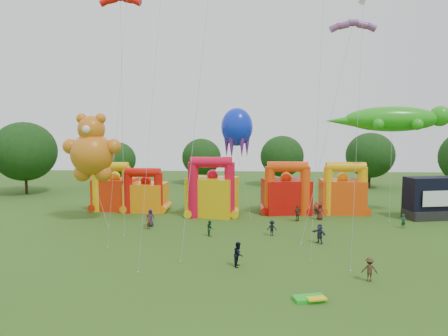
# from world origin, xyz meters

# --- Properties ---
(ground) EXTENTS (160.00, 160.00, 0.00)m
(ground) POSITION_xyz_m (0.00, 0.00, 0.00)
(ground) COLOR #2D4F16
(ground) RESTS_ON ground
(tree_ring) EXTENTS (119.58, 121.64, 12.07)m
(tree_ring) POSITION_xyz_m (-1.14, 0.59, 6.26)
(tree_ring) COLOR #352314
(tree_ring) RESTS_ON ground
(bouncy_castle_0) EXTENTS (5.62, 4.73, 6.56)m
(bouncy_castle_0) POSITION_xyz_m (-16.80, 29.24, 2.49)
(bouncy_castle_0) COLOR red
(bouncy_castle_0) RESTS_ON ground
(bouncy_castle_1) EXTENTS (5.42, 4.50, 5.87)m
(bouncy_castle_1) POSITION_xyz_m (-12.42, 28.58, 2.23)
(bouncy_castle_1) COLOR orange
(bouncy_castle_1) RESTS_ON ground
(bouncy_castle_2) EXTENTS (6.65, 5.82, 7.50)m
(bouncy_castle_2) POSITION_xyz_m (-3.37, 26.37, 2.83)
(bouncy_castle_2) COLOR #DEAF0B
(bouncy_castle_2) RESTS_ON ground
(bouncy_castle_3) EXTENTS (6.46, 5.57, 6.81)m
(bouncy_castle_3) POSITION_xyz_m (6.05, 28.57, 2.57)
(bouncy_castle_3) COLOR red
(bouncy_castle_3) RESTS_ON ground
(bouncy_castle_4) EXTENTS (5.61, 4.56, 6.73)m
(bouncy_castle_4) POSITION_xyz_m (13.33, 28.90, 2.55)
(bouncy_castle_4) COLOR #EF470D
(bouncy_castle_4) RESTS_ON ground
(stage_trailer) EXTENTS (8.34, 4.51, 5.10)m
(stage_trailer) POSITION_xyz_m (24.20, 26.41, 2.46)
(stage_trailer) COLOR black
(stage_trailer) RESTS_ON ground
(teddy_bear_kite) EXTENTS (6.86, 5.22, 12.74)m
(teddy_bear_kite) POSITION_xyz_m (-16.74, 22.09, 7.22)
(teddy_bear_kite) COLOR #CB6C16
(teddy_bear_kite) RESTS_ON ground
(gecko_kite) EXTENTS (15.16, 6.42, 13.78)m
(gecko_kite) POSITION_xyz_m (18.68, 27.22, 10.28)
(gecko_kite) COLOR green
(gecko_kite) RESTS_ON ground
(octopus_kite) EXTENTS (3.98, 4.39, 13.59)m
(octopus_kite) POSITION_xyz_m (-0.06, 27.25, 8.63)
(octopus_kite) COLOR #0D26CF
(octopus_kite) RESTS_ON ground
(parafoil_kites) EXTENTS (28.66, 12.64, 27.35)m
(parafoil_kites) POSITION_xyz_m (3.91, 15.67, 11.82)
(parafoil_kites) COLOR red
(parafoil_kites) RESTS_ON ground
(diamond_kites) EXTENTS (23.08, 12.52, 38.56)m
(diamond_kites) POSITION_xyz_m (-1.15, 11.63, 16.66)
(diamond_kites) COLOR #E20A3C
(diamond_kites) RESTS_ON ground
(folded_kite_bundle) EXTENTS (2.18, 1.47, 0.31)m
(folded_kite_bundle) POSITION_xyz_m (4.94, 1.70, 0.14)
(folded_kite_bundle) COLOR green
(folded_kite_bundle) RESTS_ON ground
(spectator_0) EXTENTS (1.06, 0.79, 1.95)m
(spectator_0) POSITION_xyz_m (-9.80, 20.28, 0.98)
(spectator_0) COLOR #2A243D
(spectator_0) RESTS_ON ground
(spectator_1) EXTENTS (0.57, 0.71, 1.70)m
(spectator_1) POSITION_xyz_m (-9.68, 19.11, 0.85)
(spectator_1) COLOR maroon
(spectator_1) RESTS_ON ground
(spectator_2) EXTENTS (0.83, 0.93, 1.59)m
(spectator_2) POSITION_xyz_m (-2.80, 16.72, 0.80)
(spectator_2) COLOR #1C4723
(spectator_2) RESTS_ON ground
(spectator_3) EXTENTS (1.11, 0.77, 1.57)m
(spectator_3) POSITION_xyz_m (3.50, 17.13, 0.79)
(spectator_3) COLOR black
(spectator_3) RESTS_ON ground
(spectator_4) EXTENTS (1.16, 1.10, 1.93)m
(spectator_4) POSITION_xyz_m (6.93, 23.78, 0.96)
(spectator_4) COLOR #48331D
(spectator_4) RESTS_ON ground
(spectator_5) EXTENTS (1.49, 1.72, 1.87)m
(spectator_5) POSITION_xyz_m (7.85, 14.64, 0.94)
(spectator_5) COLOR #2B2C48
(spectator_5) RESTS_ON ground
(spectator_6) EXTENTS (0.96, 0.64, 1.93)m
(spectator_6) POSITION_xyz_m (9.71, 24.66, 0.97)
(spectator_6) COLOR #521D17
(spectator_6) RESTS_ON ground
(spectator_7) EXTENTS (0.68, 0.58, 1.58)m
(spectator_7) POSITION_xyz_m (18.11, 21.06, 0.79)
(spectator_7) COLOR #173A24
(spectator_7) RESTS_ON ground
(spectator_8) EXTENTS (0.91, 1.08, 1.96)m
(spectator_8) POSITION_xyz_m (0.27, 7.82, 0.98)
(spectator_8) COLOR black
(spectator_8) RESTS_ON ground
(spectator_9) EXTENTS (1.18, 0.77, 1.73)m
(spectator_9) POSITION_xyz_m (9.67, 5.24, 0.86)
(spectator_9) COLOR #442E1B
(spectator_9) RESTS_ON ground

